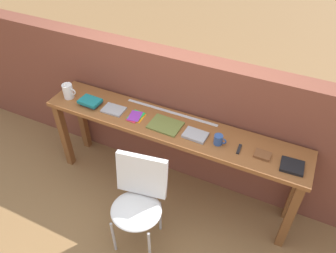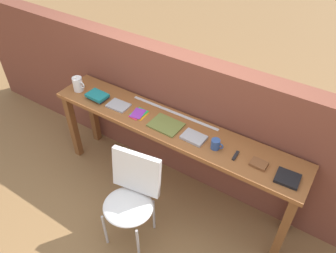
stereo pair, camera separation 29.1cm
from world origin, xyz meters
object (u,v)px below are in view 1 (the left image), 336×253
pitcher_white (68,91)px  book_stack_leftmost (91,102)px  pamphlet_pile_colourful (136,116)px  mug (219,140)px  multitool_folded (239,149)px  book_repair_rightmost (292,166)px  book_open_centre (165,125)px  leather_journal_brown (263,155)px  magazine_cycling (114,110)px  chair_white_moulded (138,198)px

pitcher_white → book_stack_leftmost: size_ratio=0.87×
pamphlet_pile_colourful → mug: bearing=-1.1°
book_stack_leftmost → multitool_folded: 1.49m
book_repair_rightmost → book_open_centre: bearing=175.6°
multitool_folded → leather_journal_brown: bearing=3.7°
multitool_folded → magazine_cycling: bearing=179.7°
book_stack_leftmost → leather_journal_brown: 1.68m
book_open_centre → multitool_folded: 0.69m
mug → multitool_folded: (0.18, 0.00, -0.04)m
mug → pamphlet_pile_colourful: bearing=178.9°
magazine_cycling → book_repair_rightmost: (1.66, -0.02, 0.00)m
book_repair_rightmost → pamphlet_pile_colourful: bearing=176.0°
magazine_cycling → mug: 1.05m
mug → leather_journal_brown: bearing=2.4°
pitcher_white → pamphlet_pile_colourful: 0.76m
pamphlet_pile_colourful → magazine_cycling: bearing=-178.7°
book_stack_leftmost → leather_journal_brown: size_ratio=1.62×
book_stack_leftmost → magazine_cycling: size_ratio=1.00×
magazine_cycling → mug: (1.05, -0.01, 0.04)m
chair_white_moulded → pitcher_white: bearing=152.4°
multitool_folded → leather_journal_brown: leather_journal_brown is taller
book_stack_leftmost → multitool_folded: size_ratio=1.91×
pitcher_white → magazine_cycling: (0.52, 0.01, -0.07)m
magazine_cycling → book_open_centre: size_ratio=0.73×
pitcher_white → book_repair_rightmost: pitcher_white is taller
chair_white_moulded → book_stack_leftmost: 1.07m
pamphlet_pile_colourful → multitool_folded: bearing=-0.7°
book_stack_leftmost → multitool_folded: book_stack_leftmost is taller
book_stack_leftmost → pamphlet_pile_colourful: size_ratio=1.18×
magazine_cycling → leather_journal_brown: 1.42m
chair_white_moulded → mug: size_ratio=8.10×
book_open_centre → book_repair_rightmost: book_repair_rightmost is taller
multitool_folded → pitcher_white: bearing=-179.9°
pitcher_white → book_stack_leftmost: bearing=-0.4°
pamphlet_pile_colourful → leather_journal_brown: bearing=0.0°
book_stack_leftmost → book_open_centre: bearing=1.3°
pamphlet_pile_colourful → chair_white_moulded: bearing=-60.9°
chair_white_moulded → book_open_centre: size_ratio=3.11×
chair_white_moulded → book_open_centre: 0.69m
book_stack_leftmost → magazine_cycling: 0.26m
multitool_folded → book_repair_rightmost: 0.43m
magazine_cycling → book_repair_rightmost: 1.66m
book_stack_leftmost → book_repair_rightmost: book_stack_leftmost is taller
book_open_centre → leather_journal_brown: 0.88m
magazine_cycling → leather_journal_brown: size_ratio=1.61×
book_stack_leftmost → mug: mug is taller
multitool_folded → book_repair_rightmost: size_ratio=0.62×
pitcher_white → book_open_centre: (1.06, 0.02, -0.07)m
leather_journal_brown → book_repair_rightmost: size_ratio=0.73×
book_stack_leftmost → book_open_centre: book_stack_leftmost is taller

